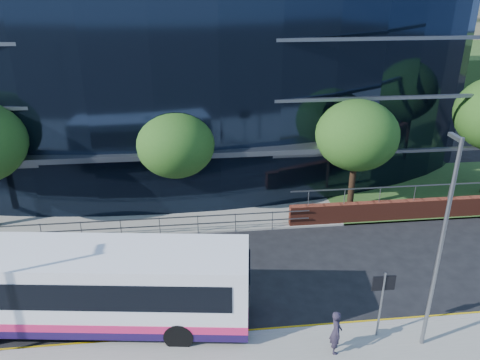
{
  "coord_description": "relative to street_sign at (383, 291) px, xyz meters",
  "views": [
    {
      "loc": [
        -2.19,
        -14.83,
        12.64
      ],
      "look_at": [
        0.36,
        8.0,
        2.59
      ],
      "focal_mm": 35.0,
      "sensor_mm": 36.0,
      "label": 1
    }
  ],
  "objects": [
    {
      "name": "ground",
      "position": [
        -4.5,
        1.59,
        -2.15
      ],
      "size": [
        200.0,
        200.0,
        0.0
      ],
      "primitive_type": "plane",
      "color": "black",
      "rests_on": "ground"
    },
    {
      "name": "kerb",
      "position": [
        -4.5,
        0.59,
        -2.07
      ],
      "size": [
        80.0,
        0.25,
        0.16
      ],
      "primitive_type": "cube",
      "color": "gray",
      "rests_on": "ground"
    },
    {
      "name": "yellow_line_outer",
      "position": [
        -4.5,
        0.79,
        -2.14
      ],
      "size": [
        80.0,
        0.08,
        0.01
      ],
      "primitive_type": "cube",
      "color": "gold",
      "rests_on": "ground"
    },
    {
      "name": "yellow_line_inner",
      "position": [
        -4.5,
        0.94,
        -2.14
      ],
      "size": [
        80.0,
        0.08,
        0.01
      ],
      "primitive_type": "cube",
      "color": "gold",
      "rests_on": "ground"
    },
    {
      "name": "far_forecourt",
      "position": [
        -10.5,
        12.59,
        -2.1
      ],
      "size": [
        50.0,
        8.0,
        0.1
      ],
      "primitive_type": "cube",
      "color": "gray",
      "rests_on": "ground"
    },
    {
      "name": "glass_office",
      "position": [
        -8.5,
        22.44,
        5.85
      ],
      "size": [
        44.0,
        23.1,
        16.0
      ],
      "color": "black",
      "rests_on": "ground"
    },
    {
      "name": "guard_railings",
      "position": [
        -12.5,
        8.59,
        -1.33
      ],
      "size": [
        24.0,
        0.05,
        1.1
      ],
      "color": "slate",
      "rests_on": "ground"
    },
    {
      "name": "street_sign",
      "position": [
        0.0,
        0.0,
        0.0
      ],
      "size": [
        0.85,
        0.09,
        2.8
      ],
      "color": "slate",
      "rests_on": "pavement_near"
    },
    {
      "name": "tree_far_b",
      "position": [
        -7.5,
        11.09,
        2.06
      ],
      "size": [
        4.29,
        4.29,
        6.05
      ],
      "color": "black",
      "rests_on": "ground"
    },
    {
      "name": "tree_far_c",
      "position": [
        2.5,
        10.59,
        2.39
      ],
      "size": [
        4.62,
        4.62,
        6.51
      ],
      "color": "black",
      "rests_on": "ground"
    },
    {
      "name": "tree_dist_e",
      "position": [
        19.5,
        41.59,
        2.39
      ],
      "size": [
        4.62,
        4.62,
        6.51
      ],
      "color": "black",
      "rests_on": "ground"
    },
    {
      "name": "streetlight_east",
      "position": [
        1.5,
        -0.59,
        2.29
      ],
      "size": [
        0.15,
        0.77,
        8.0
      ],
      "color": "slate",
      "rests_on": "pavement_near"
    },
    {
      "name": "city_bus",
      "position": [
        -10.66,
        2.03,
        -0.4
      ],
      "size": [
        12.46,
        4.38,
        3.3
      ],
      "rotation": [
        0.0,
        0.0,
        -0.13
      ],
      "color": "white",
      "rests_on": "ground"
    },
    {
      "name": "pedestrian",
      "position": [
        -1.84,
        -0.63,
        -1.14
      ],
      "size": [
        0.48,
        0.67,
        1.73
      ],
      "primitive_type": "imported",
      "rotation": [
        0.0,
        0.0,
        1.45
      ],
      "color": "#252030",
      "rests_on": "pavement_near"
    }
  ]
}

